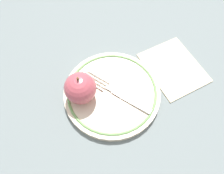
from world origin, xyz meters
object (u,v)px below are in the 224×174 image
fork (118,93)px  apple_red_whole (80,88)px  plate (112,93)px  napkin_folded (174,69)px

fork → apple_red_whole: bearing=35.7°
plate → apple_red_whole: size_ratio=2.86×
plate → fork: fork is taller
plate → fork: size_ratio=1.45×
plate → napkin_folded: size_ratio=1.45×
apple_red_whole → fork: (0.08, -0.02, -0.03)m
apple_red_whole → napkin_folded: 0.24m
apple_red_whole → fork: apple_red_whole is taller
apple_red_whole → fork: 0.09m
plate → napkin_folded: (0.17, 0.01, -0.01)m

